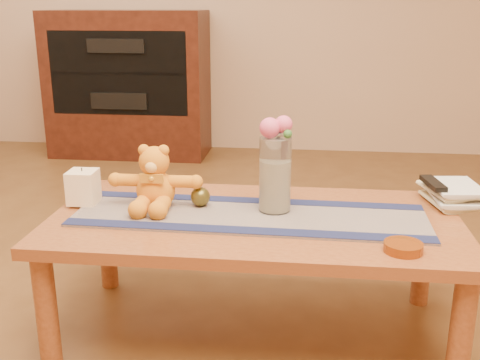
# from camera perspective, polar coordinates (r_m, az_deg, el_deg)

# --- Properties ---
(floor) EXTENTS (5.50, 5.50, 0.00)m
(floor) POSITION_cam_1_polar(r_m,az_deg,el_deg) (2.16, 1.36, -14.88)
(floor) COLOR #573519
(floor) RESTS_ON ground
(coffee_table_top) EXTENTS (1.40, 0.70, 0.04)m
(coffee_table_top) POSITION_cam_1_polar(r_m,az_deg,el_deg) (1.97, 1.45, -4.22)
(coffee_table_top) COLOR brown
(coffee_table_top) RESTS_ON floor
(table_leg_fl) EXTENTS (0.07, 0.07, 0.41)m
(table_leg_fl) POSITION_cam_1_polar(r_m,az_deg,el_deg) (1.97, -18.75, -12.40)
(table_leg_fl) COLOR brown
(table_leg_fl) RESTS_ON floor
(table_leg_fr) EXTENTS (0.07, 0.07, 0.41)m
(table_leg_fr) POSITION_cam_1_polar(r_m,az_deg,el_deg) (1.87, 21.17, -14.48)
(table_leg_fr) COLOR brown
(table_leg_fr) RESTS_ON floor
(table_leg_bl) EXTENTS (0.07, 0.07, 0.41)m
(table_leg_bl) POSITION_cam_1_polar(r_m,az_deg,el_deg) (2.45, -13.11, -5.92)
(table_leg_bl) COLOR brown
(table_leg_bl) RESTS_ON floor
(table_leg_br) EXTENTS (0.07, 0.07, 0.41)m
(table_leg_br) POSITION_cam_1_polar(r_m,az_deg,el_deg) (2.37, 17.82, -7.18)
(table_leg_br) COLOR brown
(table_leg_br) RESTS_ON floor
(persian_runner) EXTENTS (1.21, 0.37, 0.01)m
(persian_runner) POSITION_cam_1_polar(r_m,az_deg,el_deg) (1.96, 0.96, -3.57)
(persian_runner) COLOR #181B45
(persian_runner) RESTS_ON coffee_table_top
(runner_border_near) EXTENTS (1.20, 0.08, 0.00)m
(runner_border_near) POSITION_cam_1_polar(r_m,az_deg,el_deg) (1.82, 0.43, -5.03)
(runner_border_near) COLOR #161C44
(runner_border_near) RESTS_ON persian_runner
(runner_border_far) EXTENTS (1.20, 0.08, 0.00)m
(runner_border_far) POSITION_cam_1_polar(r_m,az_deg,el_deg) (2.09, 1.42, -2.04)
(runner_border_far) COLOR #161C44
(runner_border_far) RESTS_ON persian_runner
(teddy_bear) EXTENTS (0.32, 0.26, 0.21)m
(teddy_bear) POSITION_cam_1_polar(r_m,az_deg,el_deg) (2.03, -8.46, 0.27)
(teddy_bear) COLOR orange
(teddy_bear) RESTS_ON persian_runner
(pillar_candle) EXTENTS (0.10, 0.10, 0.12)m
(pillar_candle) POSITION_cam_1_polar(r_m,az_deg,el_deg) (2.13, -15.39, -0.66)
(pillar_candle) COLOR #FFE1BB
(pillar_candle) RESTS_ON persian_runner
(candle_wick) EXTENTS (0.00, 0.00, 0.01)m
(candle_wick) POSITION_cam_1_polar(r_m,az_deg,el_deg) (2.11, -15.53, 1.03)
(candle_wick) COLOR black
(candle_wick) RESTS_ON pillar_candle
(glass_vase) EXTENTS (0.11, 0.11, 0.26)m
(glass_vase) POSITION_cam_1_polar(r_m,az_deg,el_deg) (1.96, 3.52, 0.54)
(glass_vase) COLOR silver
(glass_vase) RESTS_ON persian_runner
(potpourri_fill) EXTENTS (0.09, 0.09, 0.18)m
(potpourri_fill) POSITION_cam_1_polar(r_m,az_deg,el_deg) (1.97, 3.50, -0.54)
(potpourri_fill) COLOR beige
(potpourri_fill) RESTS_ON glass_vase
(rose_left) EXTENTS (0.07, 0.07, 0.07)m
(rose_left) POSITION_cam_1_polar(r_m,az_deg,el_deg) (1.91, 3.00, 5.22)
(rose_left) COLOR #DC4D7B
(rose_left) RESTS_ON glass_vase
(rose_right) EXTENTS (0.06, 0.06, 0.06)m
(rose_right) POSITION_cam_1_polar(r_m,az_deg,el_deg) (1.92, 4.38, 5.56)
(rose_right) COLOR #DC4D7B
(rose_right) RESTS_ON glass_vase
(blue_flower_back) EXTENTS (0.04, 0.04, 0.04)m
(blue_flower_back) POSITION_cam_1_polar(r_m,az_deg,el_deg) (1.95, 3.96, 5.26)
(blue_flower_back) COLOR #454D97
(blue_flower_back) RESTS_ON glass_vase
(blue_flower_side) EXTENTS (0.04, 0.04, 0.04)m
(blue_flower_side) POSITION_cam_1_polar(r_m,az_deg,el_deg) (1.94, 2.75, 4.98)
(blue_flower_side) COLOR #454D97
(blue_flower_side) RESTS_ON glass_vase
(leaf_sprig) EXTENTS (0.03, 0.03, 0.03)m
(leaf_sprig) POSITION_cam_1_polar(r_m,az_deg,el_deg) (1.90, 4.78, 4.60)
(leaf_sprig) COLOR #33662D
(leaf_sprig) RESTS_ON glass_vase
(bronze_ball) EXTENTS (0.07, 0.07, 0.07)m
(bronze_ball) POSITION_cam_1_polar(r_m,az_deg,el_deg) (2.03, -3.98, -1.67)
(bronze_ball) COLOR #4A4118
(bronze_ball) RESTS_ON persian_runner
(book_bottom) EXTENTS (0.21, 0.25, 0.02)m
(book_bottom) POSITION_cam_1_polar(r_m,az_deg,el_deg) (2.18, 18.45, -2.10)
(book_bottom) COLOR beige
(book_bottom) RESTS_ON coffee_table_top
(book_lower) EXTENTS (0.18, 0.23, 0.02)m
(book_lower) POSITION_cam_1_polar(r_m,az_deg,el_deg) (2.18, 18.65, -1.66)
(book_lower) COLOR beige
(book_lower) RESTS_ON book_bottom
(book_upper) EXTENTS (0.22, 0.26, 0.02)m
(book_upper) POSITION_cam_1_polar(r_m,az_deg,el_deg) (2.17, 18.37, -1.13)
(book_upper) COLOR beige
(book_upper) RESTS_ON book_lower
(book_top) EXTENTS (0.19, 0.24, 0.02)m
(book_top) POSITION_cam_1_polar(r_m,az_deg,el_deg) (2.17, 18.71, -0.69)
(book_top) COLOR beige
(book_top) RESTS_ON book_upper
(tv_remote) EXTENTS (0.07, 0.17, 0.02)m
(tv_remote) POSITION_cam_1_polar(r_m,az_deg,el_deg) (2.15, 18.73, -0.31)
(tv_remote) COLOR black
(tv_remote) RESTS_ON book_top
(amber_dish) EXTENTS (0.14, 0.14, 0.03)m
(amber_dish) POSITION_cam_1_polar(r_m,az_deg,el_deg) (1.76, 15.99, -6.47)
(amber_dish) COLOR #BF5914
(amber_dish) RESTS_ON coffee_table_top
(media_cabinet) EXTENTS (1.20, 0.50, 1.10)m
(media_cabinet) POSITION_cam_1_polar(r_m,az_deg,el_deg) (4.55, -11.04, 9.37)
(media_cabinet) COLOR black
(media_cabinet) RESTS_ON floor
(cabinet_cavity) EXTENTS (1.02, 0.03, 0.61)m
(cabinet_cavity) POSITION_cam_1_polar(r_m,az_deg,el_deg) (4.32, -12.06, 10.37)
(cabinet_cavity) COLOR black
(cabinet_cavity) RESTS_ON media_cabinet
(cabinet_shelf) EXTENTS (1.02, 0.20, 0.02)m
(cabinet_shelf) POSITION_cam_1_polar(r_m,az_deg,el_deg) (4.40, -11.71, 10.51)
(cabinet_shelf) COLOR black
(cabinet_shelf) RESTS_ON media_cabinet
(stereo_upper) EXTENTS (0.42, 0.28, 0.10)m
(stereo_upper) POSITION_cam_1_polar(r_m,az_deg,el_deg) (4.40, -11.79, 13.10)
(stereo_upper) COLOR black
(stereo_upper) RESTS_ON media_cabinet
(stereo_lower) EXTENTS (0.42, 0.28, 0.12)m
(stereo_lower) POSITION_cam_1_polar(r_m,az_deg,el_deg) (4.44, -11.47, 8.01)
(stereo_lower) COLOR black
(stereo_lower) RESTS_ON media_cabinet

